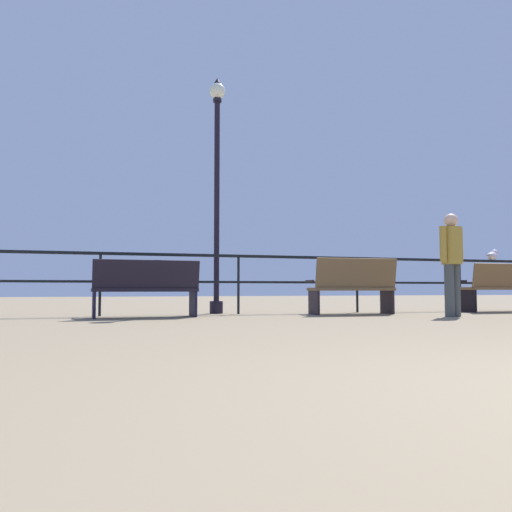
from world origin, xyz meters
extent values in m
cube|color=black|center=(0.00, 7.70, 1.01)|extent=(18.56, 0.05, 0.05)
cube|color=black|center=(0.00, 7.70, 0.56)|extent=(18.56, 0.04, 0.04)
cylinder|color=black|center=(-2.32, 7.70, 0.51)|extent=(0.04, 0.04, 1.01)
cylinder|color=black|center=(0.00, 7.70, 0.51)|extent=(0.04, 0.04, 1.01)
cylinder|color=black|center=(2.32, 7.70, 0.51)|extent=(0.04, 0.04, 1.01)
cylinder|color=black|center=(4.64, 7.70, 0.51)|extent=(0.04, 0.04, 1.01)
cube|color=black|center=(-1.66, 7.09, 0.42)|extent=(1.60, 0.52, 0.05)
cube|color=black|center=(-1.66, 6.87, 0.65)|extent=(1.59, 0.17, 0.46)
cube|color=black|center=(-0.91, 7.11, 0.21)|extent=(0.05, 0.43, 0.42)
cube|color=black|center=(-0.92, 7.29, 0.56)|extent=(0.05, 0.33, 0.04)
cube|color=black|center=(-2.41, 7.06, 0.21)|extent=(0.05, 0.43, 0.42)
cube|color=black|center=(-2.42, 7.25, 0.56)|extent=(0.05, 0.33, 0.04)
cube|color=brown|center=(1.87, 7.09, 0.43)|extent=(1.49, 0.57, 0.05)
cube|color=brown|center=(1.86, 6.86, 0.70)|extent=(1.47, 0.22, 0.53)
cube|color=black|center=(2.56, 7.05, 0.22)|extent=(0.06, 0.45, 0.43)
cube|color=black|center=(2.57, 7.25, 0.57)|extent=(0.05, 0.35, 0.04)
cube|color=black|center=(1.18, 7.12, 0.22)|extent=(0.06, 0.45, 0.43)
cube|color=black|center=(1.19, 7.32, 0.57)|extent=(0.05, 0.35, 0.04)
cube|color=brown|center=(5.16, 7.09, 0.45)|extent=(1.77, 0.52, 0.05)
cube|color=black|center=(4.32, 7.09, 0.22)|extent=(0.04, 0.45, 0.45)
cube|color=black|center=(4.32, 7.30, 0.59)|extent=(0.04, 0.35, 0.04)
cylinder|color=black|center=(-0.32, 8.01, 0.11)|extent=(0.24, 0.24, 0.22)
cylinder|color=black|center=(-0.32, 8.01, 2.03)|extent=(0.10, 0.10, 3.62)
cylinder|color=black|center=(-0.32, 8.01, 3.87)|extent=(0.16, 0.16, 0.06)
sphere|color=silver|center=(-0.32, 8.01, 4.05)|extent=(0.29, 0.29, 0.29)
cone|color=black|center=(-0.32, 8.01, 4.24)|extent=(0.12, 0.12, 0.10)
cylinder|color=#434849|center=(2.91, 5.80, 0.41)|extent=(0.15, 0.15, 0.83)
cylinder|color=#434849|center=(3.06, 5.85, 0.41)|extent=(0.15, 0.15, 0.83)
cylinder|color=#AA8732|center=(2.98, 5.82, 1.12)|extent=(0.31, 0.31, 0.59)
cylinder|color=#AA8732|center=(2.78, 5.76, 1.14)|extent=(0.11, 0.11, 0.56)
cylinder|color=#AA8732|center=(3.18, 5.88, 1.14)|extent=(0.11, 0.11, 0.56)
sphere|color=beige|center=(2.98, 5.82, 1.53)|extent=(0.21, 0.21, 0.21)
ellipsoid|color=silver|center=(5.46, 7.70, 1.12)|extent=(0.34, 0.29, 0.16)
ellipsoid|color=gray|center=(5.46, 7.70, 1.14)|extent=(0.30, 0.24, 0.06)
sphere|color=silver|center=(5.57, 7.76, 1.19)|extent=(0.13, 0.13, 0.13)
cone|color=yellow|center=(5.65, 7.80, 1.19)|extent=(0.07, 0.07, 0.05)
cube|color=gray|center=(5.31, 7.63, 1.13)|extent=(0.13, 0.11, 0.02)
camera|label=1|loc=(-2.49, -1.13, 0.44)|focal=36.80mm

